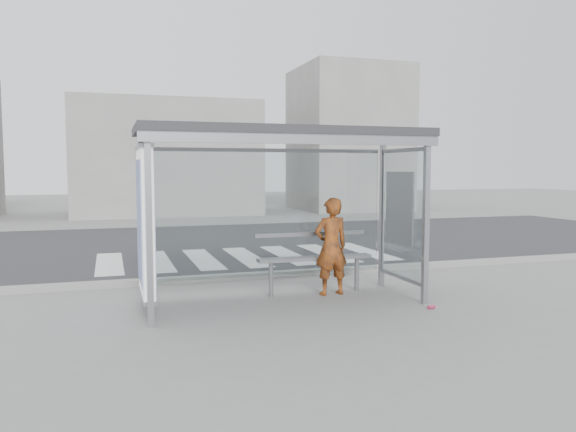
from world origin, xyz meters
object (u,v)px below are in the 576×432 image
object	(u,v)px
soda_can	(431,307)
bench	(314,258)
bus_shelter	(258,172)
person	(331,246)

from	to	relation	value
soda_can	bench	bearing A→B (deg)	129.91
bus_shelter	bench	bearing A→B (deg)	22.43
bench	soda_can	world-z (taller)	bench
bench	bus_shelter	bearing A→B (deg)	-157.57
bus_shelter	person	xyz separation A→B (m)	(1.27, 0.26, -1.20)
bench	soda_can	size ratio (longest dim) A/B	17.59
person	soda_can	xyz separation A→B (m)	(1.03, -1.32, -0.75)
soda_can	person	bearing A→B (deg)	128.10
person	bus_shelter	bearing A→B (deg)	6.56
soda_can	bus_shelter	bearing A→B (deg)	155.30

